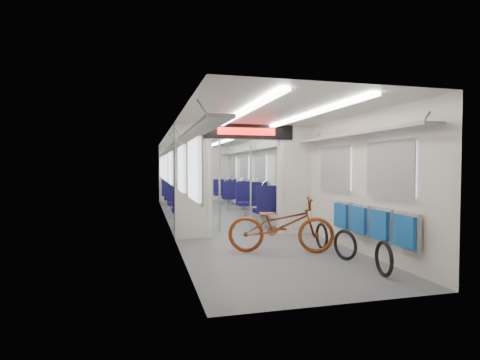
{
  "coord_description": "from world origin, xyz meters",
  "views": [
    {
      "loc": [
        -2.02,
        -9.47,
        1.44
      ],
      "look_at": [
        -0.0,
        -1.58,
        1.14
      ],
      "focal_mm": 28.0,
      "sensor_mm": 36.0,
      "label": 1
    }
  ],
  "objects_px": {
    "bike_hoop_c": "(322,238)",
    "seat_bay_far_right": "(230,192)",
    "flip_bench": "(370,222)",
    "stanchion_far_left": "(200,176)",
    "bike_hoop_a": "(384,260)",
    "seat_bay_near_right": "(263,201)",
    "seat_bay_far_left": "(177,192)",
    "stanchion_near_left": "(220,179)",
    "seat_bay_near_left": "(187,201)",
    "stanchion_far_right": "(220,176)",
    "stanchion_near_right": "(251,179)",
    "bike_hoop_b": "(345,246)",
    "bicycle": "(281,225)"
  },
  "relations": [
    {
      "from": "seat_bay_far_left",
      "to": "stanchion_near_left",
      "type": "distance_m",
      "value": 5.1
    },
    {
      "from": "seat_bay_near_left",
      "to": "stanchion_far_right",
      "type": "xyz_separation_m",
      "value": [
        1.18,
        1.58,
        0.61
      ]
    },
    {
      "from": "seat_bay_near_right",
      "to": "seat_bay_far_left",
      "type": "distance_m",
      "value": 4.43
    },
    {
      "from": "bike_hoop_a",
      "to": "bike_hoop_b",
      "type": "xyz_separation_m",
      "value": [
        -0.05,
        0.9,
        0.0
      ]
    },
    {
      "from": "stanchion_near_left",
      "to": "bike_hoop_c",
      "type": "bearing_deg",
      "value": -59.25
    },
    {
      "from": "seat_bay_near_left",
      "to": "bike_hoop_a",
      "type": "bearing_deg",
      "value": -70.82
    },
    {
      "from": "bicycle",
      "to": "seat_bay_near_right",
      "type": "relative_size",
      "value": 0.83
    },
    {
      "from": "bike_hoop_a",
      "to": "stanchion_near_left",
      "type": "distance_m",
      "value": 4.29
    },
    {
      "from": "seat_bay_far_right",
      "to": "stanchion_near_right",
      "type": "xyz_separation_m",
      "value": [
        -0.67,
        -4.96,
        0.62
      ]
    },
    {
      "from": "seat_bay_far_right",
      "to": "stanchion_far_right",
      "type": "distance_m",
      "value": 1.8
    },
    {
      "from": "bicycle",
      "to": "stanchion_near_right",
      "type": "bearing_deg",
      "value": 15.5
    },
    {
      "from": "stanchion_far_left",
      "to": "seat_bay_near_left",
      "type": "bearing_deg",
      "value": -108.29
    },
    {
      "from": "bicycle",
      "to": "seat_bay_near_left",
      "type": "bearing_deg",
      "value": 33.5
    },
    {
      "from": "seat_bay_far_right",
      "to": "stanchion_near_right",
      "type": "bearing_deg",
      "value": -97.7
    },
    {
      "from": "bike_hoop_a",
      "to": "stanchion_far_right",
      "type": "distance_m",
      "value": 7.27
    },
    {
      "from": "bike_hoop_b",
      "to": "bike_hoop_c",
      "type": "bearing_deg",
      "value": 90.59
    },
    {
      "from": "bike_hoop_c",
      "to": "seat_bay_near_left",
      "type": "relative_size",
      "value": 0.22
    },
    {
      "from": "stanchion_far_right",
      "to": "bicycle",
      "type": "bearing_deg",
      "value": -90.61
    },
    {
      "from": "stanchion_near_left",
      "to": "bicycle",
      "type": "bearing_deg",
      "value": -75.86
    },
    {
      "from": "seat_bay_near_right",
      "to": "stanchion_near_left",
      "type": "distance_m",
      "value": 1.79
    },
    {
      "from": "stanchion_near_right",
      "to": "bicycle",
      "type": "bearing_deg",
      "value": -92.22
    },
    {
      "from": "bike_hoop_c",
      "to": "seat_bay_near_left",
      "type": "xyz_separation_m",
      "value": [
        -1.89,
        3.91,
        0.34
      ]
    },
    {
      "from": "bike_hoop_a",
      "to": "stanchion_far_right",
      "type": "relative_size",
      "value": 0.2
    },
    {
      "from": "stanchion_near_right",
      "to": "seat_bay_far_left",
      "type": "bearing_deg",
      "value": 102.92
    },
    {
      "from": "flip_bench",
      "to": "stanchion_far_left",
      "type": "bearing_deg",
      "value": 104.78
    },
    {
      "from": "bicycle",
      "to": "stanchion_far_left",
      "type": "distance_m",
      "value": 5.77
    },
    {
      "from": "bicycle",
      "to": "seat_bay_far_left",
      "type": "relative_size",
      "value": 0.8
    },
    {
      "from": "bike_hoop_b",
      "to": "stanchion_near_left",
      "type": "height_order",
      "value": "stanchion_near_left"
    },
    {
      "from": "bike_hoop_b",
      "to": "stanchion_near_left",
      "type": "distance_m",
      "value": 3.47
    },
    {
      "from": "bike_hoop_a",
      "to": "seat_bay_near_left",
      "type": "relative_size",
      "value": 0.23
    },
    {
      "from": "flip_bench",
      "to": "seat_bay_far_left",
      "type": "xyz_separation_m",
      "value": [
        -2.29,
        8.14,
        -0.02
      ]
    },
    {
      "from": "bicycle",
      "to": "bike_hoop_c",
      "type": "xyz_separation_m",
      "value": [
        0.77,
        0.04,
        -0.26
      ]
    },
    {
      "from": "seat_bay_far_right",
      "to": "seat_bay_far_left",
      "type": "bearing_deg",
      "value": 171.69
    },
    {
      "from": "stanchion_far_left",
      "to": "bike_hoop_a",
      "type": "bearing_deg",
      "value": -79.46
    },
    {
      "from": "bicycle",
      "to": "stanchion_near_left",
      "type": "distance_m",
      "value": 2.49
    },
    {
      "from": "seat_bay_near_right",
      "to": "stanchion_near_left",
      "type": "relative_size",
      "value": 0.92
    },
    {
      "from": "stanchion_far_left",
      "to": "flip_bench",
      "type": "bearing_deg",
      "value": -75.22
    },
    {
      "from": "seat_bay_far_left",
      "to": "stanchion_near_left",
      "type": "height_order",
      "value": "stanchion_near_left"
    },
    {
      "from": "flip_bench",
      "to": "stanchion_near_right",
      "type": "height_order",
      "value": "stanchion_near_right"
    },
    {
      "from": "bike_hoop_b",
      "to": "bike_hoop_a",
      "type": "bearing_deg",
      "value": -87.12
    },
    {
      "from": "seat_bay_far_left",
      "to": "stanchion_near_left",
      "type": "xyz_separation_m",
      "value": [
        0.53,
        -5.04,
        0.59
      ]
    },
    {
      "from": "bike_hoop_c",
      "to": "seat_bay_near_left",
      "type": "distance_m",
      "value": 4.36
    },
    {
      "from": "flip_bench",
      "to": "seat_bay_near_right",
      "type": "height_order",
      "value": "seat_bay_near_right"
    },
    {
      "from": "bicycle",
      "to": "seat_bay_near_left",
      "type": "xyz_separation_m",
      "value": [
        -1.12,
        3.95,
        0.08
      ]
    },
    {
      "from": "seat_bay_near_left",
      "to": "seat_bay_far_left",
      "type": "bearing_deg",
      "value": 90.0
    },
    {
      "from": "bike_hoop_a",
      "to": "stanchion_far_right",
      "type": "xyz_separation_m",
      "value": [
        -0.76,
        7.16,
        0.94
      ]
    },
    {
      "from": "seat_bay_near_left",
      "to": "bicycle",
      "type": "bearing_deg",
      "value": -74.22
    },
    {
      "from": "bike_hoop_a",
      "to": "bike_hoop_c",
      "type": "relative_size",
      "value": 1.02
    },
    {
      "from": "seat_bay_far_left",
      "to": "stanchion_far_right",
      "type": "distance_m",
      "value": 2.24
    },
    {
      "from": "bike_hoop_c",
      "to": "seat_bay_far_right",
      "type": "height_order",
      "value": "seat_bay_far_right"
    }
  ]
}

